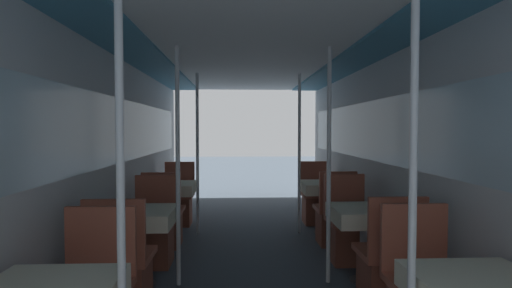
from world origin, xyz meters
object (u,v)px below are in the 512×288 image
Objects in this scene: chair_left_far_1 at (153,237)px; chair_left_near_2 at (164,223)px; dining_table_left_1 at (140,221)px; chair_right_near_2 at (334,221)px; dining_table_right_2 at (324,190)px; chair_right_near_1 at (388,273)px; chair_right_far_1 at (348,235)px; chair_left_far_2 at (178,205)px; support_pole_left_2 at (197,154)px; support_pole_left_0 at (121,202)px; support_pole_right_1 at (329,166)px; support_pole_right_2 at (299,154)px; support_pole_right_0 at (413,199)px; dining_table_left_2 at (172,191)px; support_pole_left_1 at (178,166)px; dining_table_right_1 at (365,219)px; chair_right_far_2 at (316,204)px; chair_left_near_1 at (122,277)px.

chair_left_near_2 is at bearing -90.00° from chair_left_far_1.
chair_right_near_2 is at bearing 29.99° from dining_table_left_1.
chair_right_near_2 is (0.00, -0.58, -0.32)m from dining_table_right_2.
dining_table_right_2 is at bearing 90.00° from chair_right_near_1.
chair_left_near_2 is at bearing -164.79° from dining_table_right_2.
chair_right_far_1 is 0.66m from chair_right_near_2.
chair_left_far_2 is 0.42× the size of support_pole_left_2.
chair_right_near_2 is (2.15, 1.24, -0.32)m from dining_table_left_1.
support_pole_left_0 reaches higher than chair_right_near_1.
support_pole_left_2 is at bearing 161.91° from chair_right_near_2.
support_pole_right_1 is 1.82m from support_pole_right_2.
support_pole_right_0 is at bearing -106.19° from chair_right_near_1.
chair_right_far_1 is (2.15, -0.66, 0.00)m from chair_left_near_2.
dining_table_left_2 is 0.32× the size of support_pole_right_1.
support_pole_right_1 is at bearing 0.00° from dining_table_left_1.
chair_left_near_2 is 1.33× the size of dining_table_right_2.
support_pole_right_1 is (1.79, -1.82, 0.51)m from dining_table_left_2.
chair_right_near_1 is at bearing -18.09° from support_pole_left_1.
support_pole_right_0 is 2.36× the size of chair_right_far_1.
dining_table_left_1 is at bearing 180.00° from support_pole_right_1.
dining_table_right_1 is 0.32× the size of support_pole_right_2.
dining_table_left_1 is 0.75× the size of chair_right_near_1.
support_pole_left_1 and support_pole_right_0 have the same top height.
dining_table_right_1 is at bearing -40.33° from dining_table_left_2.
chair_right_near_2 is at bearing 59.72° from support_pole_left_0.
dining_table_left_1 is 2.50m from chair_right_near_2.
dining_table_left_2 is at bearing 134.44° from support_pole_right_1.
support_pole_right_2 is (1.79, -0.58, 0.83)m from chair_left_far_2.
chair_right_far_2 is (2.15, 1.17, 0.00)m from chair_left_near_2.
chair_left_far_1 is 1.33× the size of dining_table_right_1.
support_pole_left_1 is at bearing 121.64° from chair_left_far_1.
support_pole_left_1 is at bearing -78.84° from dining_table_left_2.
chair_right_far_2 reaches higher than dining_table_left_2.
chair_right_near_1 is at bearing -81.50° from support_pole_right_2.
dining_table_left_1 is 0.32× the size of support_pole_left_2.
chair_left_far_2 is 0.42× the size of support_pole_right_2.
support_pole_left_1 is 2.36× the size of chair_right_near_1.
chair_left_near_2 is (-0.36, 3.06, -0.83)m from support_pole_left_0.
chair_right_far_1 is 1.00× the size of chair_right_near_2.
chair_left_far_2 is at bearing 94.86° from support_pole_left_0.
dining_table_left_2 is 1.00× the size of dining_table_right_2.
chair_right_near_2 is (0.00, 0.66, 0.00)m from chair_right_far_1.
dining_table_left_2 is at bearing 90.00° from chair_left_far_2.
chair_left_far_2 and chair_right_near_2 have the same top height.
dining_table_left_2 is 0.75× the size of chair_right_near_1.
support_pole_right_0 is at bearing -34.73° from chair_left_near_1.
chair_left_near_1 is at bearing 180.00° from chair_right_near_1.
dining_table_left_1 is at bearing -90.00° from dining_table_left_2.
support_pole_left_0 is 3.70m from dining_table_left_2.
support_pole_right_0 is at bearing -63.88° from dining_table_left_2.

